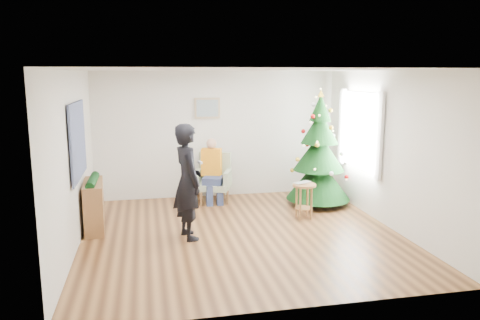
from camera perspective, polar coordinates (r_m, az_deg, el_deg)
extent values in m
plane|color=brown|center=(7.62, 0.17, -9.00)|extent=(5.00, 5.00, 0.00)
plane|color=white|center=(7.18, 0.18, 10.95)|extent=(5.00, 5.00, 0.00)
plane|color=silver|center=(9.72, -2.84, 3.13)|extent=(5.00, 0.00, 5.00)
plane|color=silver|center=(4.92, 6.15, -4.17)|extent=(5.00, 0.00, 5.00)
plane|color=silver|center=(7.21, -19.66, -0.04)|extent=(0.00, 5.00, 5.00)
plane|color=silver|center=(8.17, 17.62, 1.25)|extent=(0.00, 5.00, 5.00)
cube|color=white|center=(9.00, 14.44, 3.51)|extent=(0.04, 1.30, 1.40)
cube|color=white|center=(8.33, 16.50, 2.87)|extent=(0.05, 0.25, 1.50)
cube|color=white|center=(9.67, 12.34, 4.05)|extent=(0.05, 0.25, 1.50)
cylinder|color=#3F2816|center=(9.37, 9.45, -4.50)|extent=(0.10, 0.10, 0.29)
cone|color=black|center=(9.28, 9.52, -2.22)|extent=(1.24, 1.24, 0.81)
cone|color=black|center=(9.18, 9.62, 0.98)|extent=(0.99, 0.99, 0.72)
cone|color=black|center=(9.11, 9.71, 3.94)|extent=(0.73, 0.73, 0.62)
cone|color=black|center=(9.08, 9.79, 6.33)|extent=(0.42, 0.42, 0.52)
cone|color=gold|center=(9.06, 9.84, 8.02)|extent=(0.13, 0.13, 0.13)
cylinder|color=brown|center=(8.34, 7.84, -3.05)|extent=(0.42, 0.42, 0.04)
cylinder|color=brown|center=(8.45, 7.77, -5.80)|extent=(0.31, 0.31, 0.02)
imported|color=silver|center=(8.33, 7.85, -2.83)|extent=(0.41, 0.36, 0.03)
cube|color=#97A887|center=(9.39, -3.35, -3.15)|extent=(0.82, 0.79, 0.12)
cube|color=#97A887|center=(9.58, -3.04, -0.79)|extent=(0.65, 0.33, 0.60)
cube|color=#97A887|center=(9.41, -5.20, -2.14)|extent=(0.26, 0.51, 0.30)
cube|color=#97A887|center=(9.29, -1.50, -2.26)|extent=(0.26, 0.51, 0.30)
cube|color=navy|center=(9.28, -3.29, -2.48)|extent=(0.48, 0.50, 0.14)
cube|color=orange|center=(9.41, -3.50, -0.25)|extent=(0.44, 0.33, 0.55)
sphere|color=tan|center=(9.33, -3.50, 2.02)|extent=(0.21, 0.21, 0.21)
imported|color=black|center=(7.26, -6.39, -2.64)|extent=(0.58, 0.74, 1.80)
cube|color=white|center=(7.18, -4.89, -0.30)|extent=(0.07, 0.13, 0.04)
cube|color=brown|center=(8.10, -17.37, -5.34)|extent=(0.37, 1.02, 0.80)
cylinder|color=black|center=(8.00, -17.53, -2.44)|extent=(0.14, 0.90, 0.14)
cube|color=black|center=(7.46, -19.16, 2.27)|extent=(0.03, 1.50, 1.15)
cube|color=tan|center=(9.61, -4.02, 6.33)|extent=(0.52, 0.03, 0.42)
cube|color=gray|center=(9.58, -4.00, 6.32)|extent=(0.44, 0.02, 0.34)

